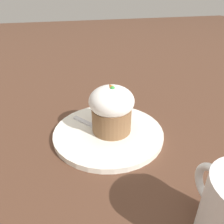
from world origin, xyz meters
TOP-DOWN VIEW (x-y plane):
  - ground_plane at (0.00, 0.00)m, footprint 4.00×4.00m
  - dessert_plate at (0.00, 0.00)m, footprint 0.23×0.23m
  - carrot_cake at (-0.00, -0.01)m, footprint 0.09×0.09m
  - spoon at (0.01, 0.02)m, footprint 0.10×0.08m

SIDE VIEW (x-z plane):
  - ground_plane at x=0.00m, z-range 0.00..0.00m
  - dessert_plate at x=0.00m, z-range 0.00..0.01m
  - spoon at x=0.01m, z-range 0.01..0.02m
  - carrot_cake at x=0.00m, z-range 0.01..0.11m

